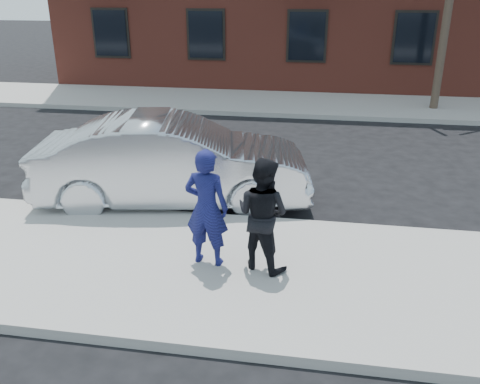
# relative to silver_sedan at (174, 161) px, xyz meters

# --- Properties ---
(ground) EXTENTS (100.00, 100.00, 0.00)m
(ground) POSITION_rel_silver_sedan_xyz_m (1.93, -2.30, -0.85)
(ground) COLOR black
(ground) RESTS_ON ground
(near_sidewalk) EXTENTS (50.00, 3.50, 0.15)m
(near_sidewalk) POSITION_rel_silver_sedan_xyz_m (1.93, -2.55, -0.78)
(near_sidewalk) COLOR #9C9894
(near_sidewalk) RESTS_ON ground
(near_curb) EXTENTS (50.00, 0.10, 0.15)m
(near_curb) POSITION_rel_silver_sedan_xyz_m (1.93, -0.75, -0.78)
(near_curb) COLOR #999691
(near_curb) RESTS_ON ground
(far_sidewalk) EXTENTS (50.00, 3.50, 0.15)m
(far_sidewalk) POSITION_rel_silver_sedan_xyz_m (1.93, 8.95, -0.78)
(far_sidewalk) COLOR #9C9894
(far_sidewalk) RESTS_ON ground
(far_curb) EXTENTS (50.00, 0.10, 0.15)m
(far_curb) POSITION_rel_silver_sedan_xyz_m (1.93, 7.15, -0.78)
(far_curb) COLOR #999691
(far_curb) RESTS_ON ground
(silver_sedan) EXTENTS (5.43, 2.71, 1.71)m
(silver_sedan) POSITION_rel_silver_sedan_xyz_m (0.00, 0.00, 0.00)
(silver_sedan) COLOR #B7BABF
(silver_sedan) RESTS_ON ground
(man_hoodie) EXTENTS (0.69, 0.54, 1.77)m
(man_hoodie) POSITION_rel_silver_sedan_xyz_m (1.20, -2.40, 0.18)
(man_hoodie) COLOR navy
(man_hoodie) RESTS_ON near_sidewalk
(man_peacoat) EXTENTS (1.01, 0.92, 1.68)m
(man_peacoat) POSITION_rel_silver_sedan_xyz_m (2.01, -2.39, 0.13)
(man_peacoat) COLOR black
(man_peacoat) RESTS_ON near_sidewalk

